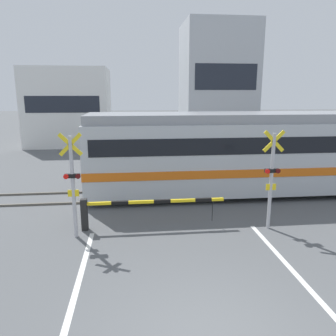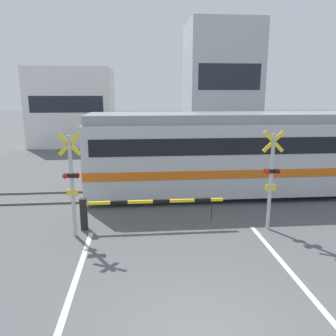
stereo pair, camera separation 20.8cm
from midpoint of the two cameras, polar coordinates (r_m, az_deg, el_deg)
The scene contains 12 objects.
rail_track_near at distance 13.31m, azimuth -0.93°, elevation -5.57°, with size 50.00×0.10×0.08m.
rail_track_far at distance 14.68m, azimuth -1.45°, elevation -3.80°, with size 50.00×0.10×0.08m.
road_stripe_left at distance 6.89m, azimuth -18.70°, elevation -26.02°, with size 0.14×8.90×0.01m.
road_stripe_right at distance 7.70m, azimuth 26.13°, elevation -22.09°, with size 0.14×8.90×0.01m.
commuter_train at distance 14.49m, azimuth 15.07°, elevation 2.88°, with size 14.49×2.97×3.46m.
crossing_barrier_near at distance 10.59m, azimuth -7.81°, elevation -6.77°, with size 4.59×0.20×1.02m.
crossing_barrier_far at distance 17.18m, azimuth 2.82°, elevation 0.98°, with size 4.59×0.20×1.02m.
crossing_signal_left at distance 10.00m, azimuth -16.84°, elevation -2.20°, with size 0.68×0.15×3.17m.
crossing_signal_right at distance 10.67m, azimuth 17.05°, elevation -1.28°, with size 0.68×0.15×3.17m.
pedestrian at distance 20.46m, azimuth -3.17°, elevation 3.59°, with size 0.38×0.22×1.66m.
building_left_of_street at distance 29.17m, azimuth -16.96°, elevation 10.13°, with size 6.56×5.65×6.25m.
building_right_of_street at distance 29.58m, azimuth 8.29°, elevation 14.22°, with size 5.90×5.65×10.00m.
Camera 1 is at (-1.25, -4.76, 4.26)m, focal length 35.00 mm.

